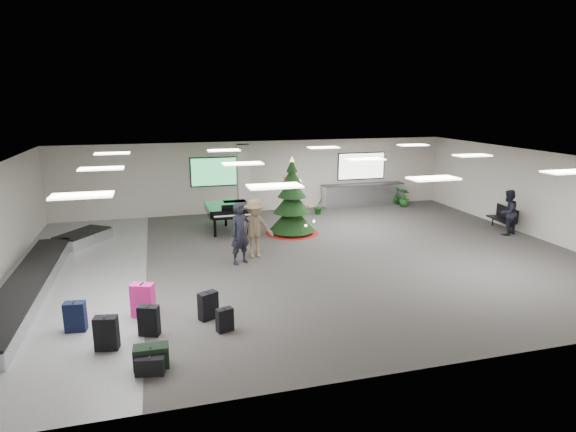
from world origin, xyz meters
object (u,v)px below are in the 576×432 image
object	(u,v)px
baggage_carousel	(41,275)
christmas_tree	(292,207)
pink_suitcase	(143,300)
potted_plant_left	(319,206)
bench	(504,217)
traveler_a	(240,233)
potted_plant_right	(404,198)
grand_piano	(229,210)
service_counter	(363,195)
traveler_bench	(508,212)
traveler_b	(255,228)

from	to	relation	value
baggage_carousel	christmas_tree	bearing A→B (deg)	20.05
pink_suitcase	potted_plant_left	distance (m)	11.46
bench	traveler_a	bearing A→B (deg)	-165.88
potted_plant_right	grand_piano	bearing A→B (deg)	-166.07
service_counter	pink_suitcase	world-z (taller)	service_counter
bench	traveler_bench	bearing A→B (deg)	-114.06
potted_plant_left	traveler_bench	bearing A→B (deg)	-40.95
baggage_carousel	pink_suitcase	bearing A→B (deg)	-47.71
christmas_tree	grand_piano	world-z (taller)	christmas_tree
grand_piano	potted_plant_left	bearing A→B (deg)	21.42
traveler_b	potted_plant_right	world-z (taller)	traveler_b
potted_plant_right	traveler_a	bearing A→B (deg)	-146.10
pink_suitcase	grand_piano	size ratio (longest dim) A/B	0.40
service_counter	traveler_a	distance (m)	9.77
potted_plant_right	christmas_tree	bearing A→B (deg)	-154.42
pink_suitcase	traveler_a	xyz separation A→B (m)	(2.89, 3.16, 0.57)
service_counter	bench	xyz separation A→B (m)	(3.60, -5.43, -0.03)
traveler_b	bench	bearing A→B (deg)	-5.30
bench	traveler_b	distance (m)	10.21
traveler_bench	potted_plant_left	size ratio (longest dim) A/B	2.28
traveler_a	traveler_b	xyz separation A→B (m)	(0.56, 0.49, -0.01)
potted_plant_left	potted_plant_right	xyz separation A→B (m)	(4.49, 0.46, 0.06)
baggage_carousel	grand_piano	world-z (taller)	grand_piano
baggage_carousel	traveler_a	bearing A→B (deg)	0.60
baggage_carousel	traveler_bench	distance (m)	16.04
potted_plant_right	traveler_bench	bearing A→B (deg)	-76.59
christmas_tree	service_counter	bearing A→B (deg)	38.92
pink_suitcase	bench	distance (m)	14.31
bench	christmas_tree	bearing A→B (deg)	175.86
service_counter	pink_suitcase	xyz separation A→B (m)	(-10.02, -9.83, -0.14)
grand_piano	pink_suitcase	bearing A→B (deg)	-114.33
christmas_tree	traveler_bench	bearing A→B (deg)	-16.93
grand_piano	potted_plant_left	world-z (taller)	grand_piano
pink_suitcase	bench	size ratio (longest dim) A/B	0.56
traveler_a	potted_plant_right	distance (m)	10.86
potted_plant_left	service_counter	bearing A→B (deg)	22.44
bench	traveler_b	size ratio (longest dim) A/B	0.77
traveler_a	potted_plant_left	bearing A→B (deg)	24.83
traveler_bench	potted_plant_right	world-z (taller)	traveler_bench
pink_suitcase	grand_piano	world-z (taller)	grand_piano
baggage_carousel	potted_plant_left	world-z (taller)	potted_plant_left
grand_piano	traveler_bench	world-z (taller)	traveler_bench
christmas_tree	traveler_b	distance (m)	3.13
baggage_carousel	potted_plant_right	world-z (taller)	potted_plant_right
traveler_bench	potted_plant_right	distance (m)	5.65
bench	traveler_a	size ratio (longest dim) A/B	0.76
traveler_a	traveler_bench	distance (m)	10.32
baggage_carousel	potted_plant_left	distance (m)	11.68
traveler_b	potted_plant_right	size ratio (longest dim) A/B	2.22
service_counter	potted_plant_left	xyz separation A→B (m)	(-2.62, -1.08, -0.17)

